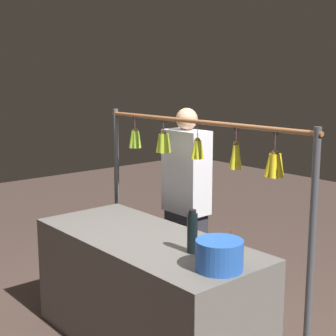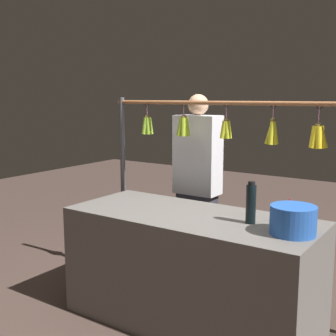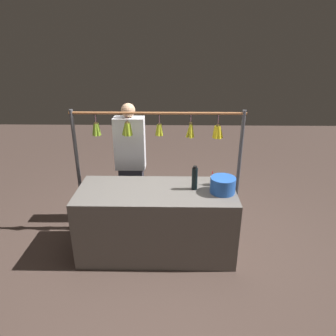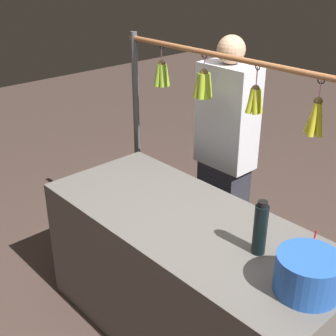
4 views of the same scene
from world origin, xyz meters
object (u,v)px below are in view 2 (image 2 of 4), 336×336
at_px(water_bottle, 251,203).
at_px(vendor_person, 197,190).
at_px(blue_bucket, 293,220).
at_px(drink_cup, 290,217).

relative_size(water_bottle, vendor_person, 0.17).
bearing_deg(blue_bucket, vendor_person, -34.26).
bearing_deg(blue_bucket, water_bottle, -13.52).
bearing_deg(drink_cup, vendor_person, -28.97).
relative_size(drink_cup, vendor_person, 0.10).
height_order(water_bottle, drink_cup, water_bottle).
distance_m(drink_cup, vendor_person, 1.17).
bearing_deg(vendor_person, drink_cup, 151.03).
bearing_deg(vendor_person, water_bottle, 139.72).
distance_m(water_bottle, vendor_person, 1.06).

